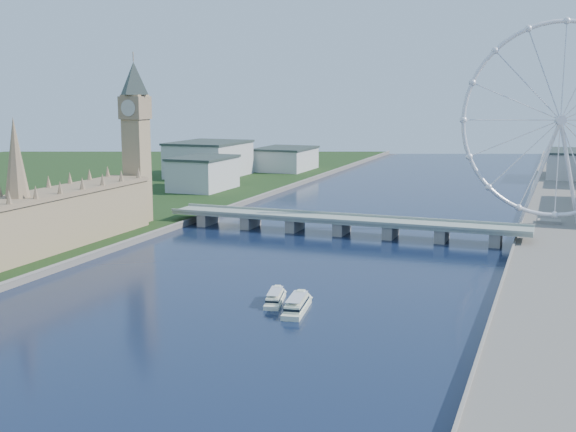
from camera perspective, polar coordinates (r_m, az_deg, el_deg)
The scene contains 7 objects.
parliament_range at distance 381.40m, azimuth -20.43°, elevation -0.84°, with size 24.00×200.00×70.00m.
big_ben at distance 462.56m, azimuth -11.96°, elevation 7.32°, with size 20.02×20.02×110.00m.
westminster_bridge at distance 436.11m, azimuth 4.27°, elevation -0.56°, with size 220.00×22.00×9.50m.
london_eye at distance 467.27m, azimuth 20.73°, elevation 7.05°, with size 113.60×39.12×124.30m.
city_skyline at distance 680.21m, azimuth 13.70°, elevation 3.79°, with size 505.00×280.00×32.00m.
tour_boat_near at distance 295.51m, azimuth -1.03°, elevation -6.88°, with size 6.39×25.27×5.54m, color white, non-canonical shape.
tour_boat_far at distance 284.37m, azimuth 0.70°, elevation -7.55°, with size 7.50×29.37×6.49m, color beige, non-canonical shape.
Camera 1 is at (120.24, -111.88, 84.69)m, focal length 45.00 mm.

